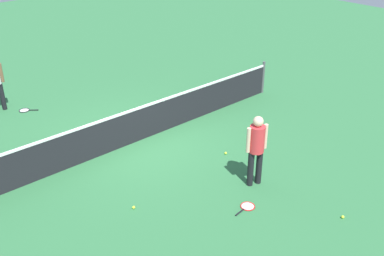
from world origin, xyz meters
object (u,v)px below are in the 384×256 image
tennis_racket_near_player (247,207)px  tennis_racket_far_player (25,110)px  tennis_ball_by_net (343,217)px  player_near_side (256,145)px  tennis_ball_stray_left (226,153)px  tennis_ball_midcourt (254,149)px  tennis_ball_near_player (134,207)px

tennis_racket_near_player → tennis_racket_far_player: (-1.50, 7.75, 0.00)m
tennis_ball_by_net → player_near_side: bearing=101.6°
tennis_ball_by_net → tennis_ball_stray_left: size_ratio=1.00×
tennis_racket_near_player → tennis_ball_midcourt: bearing=38.0°
player_near_side → tennis_racket_far_player: 7.66m
tennis_ball_by_net → tennis_ball_midcourt: size_ratio=1.00×
tennis_ball_midcourt → tennis_ball_near_player: bearing=179.2°
tennis_ball_near_player → tennis_ball_by_net: 4.31m
tennis_racket_far_player → tennis_ball_midcourt: tennis_ball_midcourt is taller
tennis_racket_near_player → tennis_ball_midcourt: tennis_ball_midcourt is taller
tennis_ball_by_net → tennis_ball_midcourt: (0.72, 3.03, 0.00)m
player_near_side → tennis_ball_midcourt: 1.80m
tennis_racket_near_player → tennis_ball_stray_left: size_ratio=9.05×
tennis_ball_midcourt → tennis_racket_near_player: bearing=-142.0°
tennis_racket_near_player → tennis_racket_far_player: 7.89m
tennis_ball_by_net → tennis_ball_stray_left: bearing=89.4°
player_near_side → tennis_racket_far_player: player_near_side is taller
player_near_side → tennis_racket_near_player: (-0.77, -0.50, -1.00)m
tennis_racket_far_player → tennis_ball_stray_left: bearing=-65.2°
tennis_ball_by_net → tennis_ball_stray_left: same height
tennis_racket_far_player → tennis_ball_by_net: size_ratio=8.49×
player_near_side → tennis_ball_by_net: player_near_side is taller
tennis_ball_near_player → tennis_ball_stray_left: bearing=5.6°
tennis_racket_near_player → player_near_side: bearing=32.8°
tennis_racket_far_player → tennis_ball_by_net: 9.67m
tennis_racket_far_player → tennis_ball_near_player: 6.21m
tennis_racket_near_player → tennis_ball_near_player: 2.39m
tennis_ball_stray_left → tennis_ball_by_net: bearing=-90.6°
tennis_ball_midcourt → tennis_ball_stray_left: (-0.68, 0.35, 0.00)m
tennis_racket_far_player → tennis_ball_near_player: (-0.32, -6.20, 0.02)m
player_near_side → tennis_ball_near_player: 2.96m
tennis_ball_near_player → tennis_racket_near_player: bearing=-40.4°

